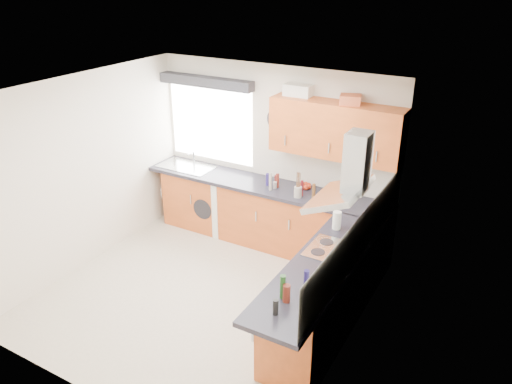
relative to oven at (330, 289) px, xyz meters
The scene contains 39 objects.
ground_plane 1.59m from the oven, 168.69° to the right, with size 3.60×3.60×0.00m, color beige.
ceiling 2.58m from the oven, 168.69° to the right, with size 3.60×3.60×0.02m, color white.
wall_back 2.28m from the oven, 135.00° to the left, with size 3.60×0.02×2.50m, color silver.
wall_front 2.71m from the oven, 125.54° to the right, with size 3.60×0.02×2.50m, color silver.
wall_left 3.41m from the oven, behind, with size 0.02×3.60×2.50m, color silver.
wall_right 0.93m from the oven, 45.00° to the right, with size 0.02×3.60×2.50m, color silver.
window 3.16m from the oven, 149.70° to the left, with size 1.40×0.02×1.10m, color white.
window_blind 3.40m from the oven, 151.23° to the left, with size 1.50×0.18×0.14m, color #2D2D33.
splashback 0.81m from the oven, ahead, with size 0.01×3.00×0.54m, color white.
base_cab_back 2.01m from the oven, 142.90° to the left, with size 3.00×0.58×0.86m, color #B04D1E.
base_cab_corner 1.20m from the oven, 90.00° to the left, with size 0.60×0.60×0.86m, color #B04D1E.
base_cab_right 0.15m from the oven, 86.19° to the right, with size 0.58×2.10×0.86m, color #B04D1E.
worktop_back 1.98m from the oven, 141.34° to the left, with size 3.60×0.62×0.05m, color black.
worktop_right 0.55m from the oven, 90.00° to the right, with size 0.62×2.42×0.05m, color black.
sink 3.12m from the oven, 157.02° to the left, with size 0.84×0.46×0.10m, color #ADB4B8, non-canonical shape.
oven is the anchor object (origin of this frame).
hob_plate 0.49m from the oven, 90.00° to the left, with size 0.52×0.52×0.01m, color #ADB4B8.
extractor_hood 1.35m from the oven, ahead, with size 0.52×0.78×0.66m, color #ADB4B8, non-canonical shape.
upper_cabinets 1.99m from the oven, 112.54° to the left, with size 1.70×0.35×0.70m, color #B04D1E.
washing_machine 2.66m from the oven, 152.66° to the left, with size 0.58×0.56×0.86m, color white.
wall_clock 2.47m from the oven, 134.41° to the left, with size 0.32×0.32×0.04m, color #2D2D33.
casserole 2.55m from the oven, 128.01° to the left, with size 0.36×0.26×0.15m, color white.
storage_box 2.25m from the oven, 106.30° to the left, with size 0.25×0.21×0.11m, color #CA5C34.
utensil_pot 1.49m from the oven, 130.75° to the left, with size 0.10×0.10×0.14m, color #A4988B.
kitchen_roll 0.78m from the oven, 107.20° to the left, with size 0.10×0.10×0.21m, color white.
tomato_cluster 1.73m from the oven, 124.86° to the left, with size 0.16×0.16×0.07m, color #B72C12, non-canonical shape.
jar_0 1.80m from the oven, 141.14° to the left, with size 0.04×0.04×0.25m, color #A8A18F.
jar_1 2.01m from the oven, 135.76° to the left, with size 0.04×0.04×0.10m, color maroon.
jar_2 1.44m from the oven, 122.59° to the left, with size 0.04×0.04×0.20m, color brown.
jar_3 1.85m from the oven, 137.01° to the left, with size 0.05×0.05×0.20m, color maroon.
jar_4 1.81m from the oven, 138.40° to the left, with size 0.05×0.05×0.09m, color gray.
jar_5 1.48m from the oven, 110.00° to the left, with size 0.04×0.04×0.21m, color navy.
jar_6 1.54m from the oven, 128.31° to the left, with size 0.04×0.04×0.21m, color maroon.
jar_7 1.95m from the oven, 140.10° to the left, with size 0.06×0.06×0.17m, color navy.
jar_8 1.41m from the oven, 113.03° to the left, with size 0.08×0.08×0.16m, color navy.
bottle_0 1.17m from the oven, 92.23° to the right, with size 0.07×0.07×0.17m, color #5B1E13.
bottle_1 1.36m from the oven, 91.93° to the right, with size 0.05×0.05×0.15m, color black.
bottle_2 1.17m from the oven, 95.49° to the right, with size 0.05×0.05×0.24m, color #1B4619.
bottle_3 1.04m from the oven, 85.47° to the right, with size 0.05×0.05×0.26m, color #1D164C.
Camera 1 is at (3.04, -4.06, 3.66)m, focal length 35.00 mm.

